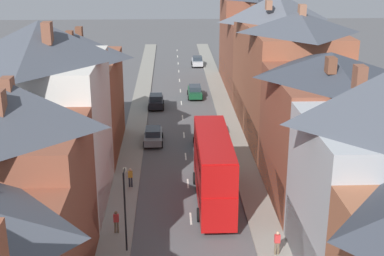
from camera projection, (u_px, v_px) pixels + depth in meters
The scene contains 16 objects.
pavement_left at pixel (136, 129), 57.00m from camera, with size 2.20×104.00×0.14m, color gray.
pavement_right at pixel (231, 128), 57.40m from camera, with size 2.20×104.00×0.14m, color gray.
centre_line_dashes at pixel (184, 135), 55.33m from camera, with size 0.14×97.80×0.01m.
terrace_row_left at pixel (22, 168), 31.62m from camera, with size 8.00×49.09×13.91m.
terrace_row_right at pixel (307, 99), 45.19m from camera, with size 8.00×77.13×14.00m.
double_decker_bus_lead at pixel (213, 168), 39.91m from camera, with size 2.74×10.80×5.30m.
car_near_blue at pixel (156, 101), 64.46m from camera, with size 1.90×3.98×1.68m.
car_near_silver at pixel (214, 128), 54.77m from camera, with size 1.90×4.06×1.70m.
car_parked_left_a at pixel (197, 61), 87.07m from camera, with size 1.90×3.92×1.63m.
car_parked_right_a at pixel (153, 135), 52.82m from camera, with size 1.90×4.29×1.58m.
car_mid_black at pixel (195, 91), 68.84m from camera, with size 1.90×4.42×1.63m.
car_parked_left_b at pixel (204, 139), 51.65m from camera, with size 1.90×3.92×1.70m.
pedestrian_mid_right at pixel (277, 242), 33.32m from camera, with size 0.36×0.22×1.61m.
pedestrian_far_left at pixel (116, 221), 35.85m from camera, with size 0.36×0.22×1.61m.
pedestrian_far_right at pixel (130, 177), 42.76m from camera, with size 0.36×0.22×1.61m.
street_lamp at pixel (125, 205), 33.19m from camera, with size 0.20×1.12×5.50m.
Camera 1 is at (-1.32, -16.15, 18.47)m, focal length 50.00 mm.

